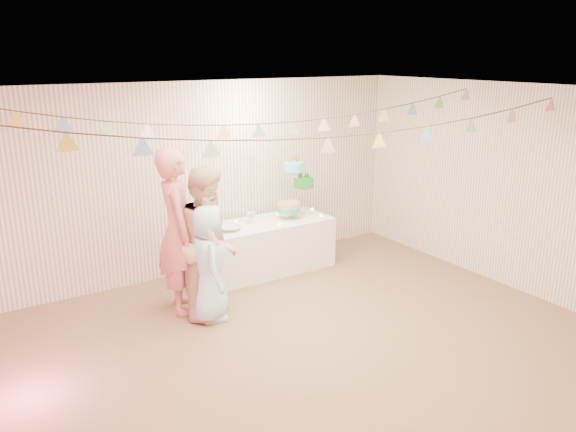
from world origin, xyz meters
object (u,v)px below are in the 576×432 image
cake_stand (296,185)px  person_adult_b (209,241)px  table (265,246)px  person_child (209,263)px  person_adult_a (178,231)px

cake_stand → person_adult_b: 1.95m
table → person_adult_b: (-1.19, -0.78, 0.52)m
table → person_child: 1.61m
person_adult_a → person_adult_b: (0.27, -0.25, -0.10)m
table → person_adult_b: size_ratio=1.08×
person_adult_b → person_child: 0.27m
table → person_child: size_ratio=1.40×
table → cake_stand: size_ratio=2.34×
person_adult_b → person_child: bearing=-173.0°
cake_stand → person_child: bearing=-151.6°
cake_stand → person_child: size_ratio=0.60×
person_adult_a → person_child: bearing=-140.6°
cake_stand → person_adult_a: (-2.01, -0.58, -0.18)m
table → person_child: bearing=-143.7°
table → cake_stand: bearing=5.2°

